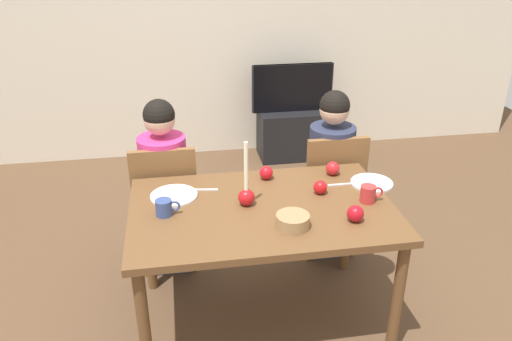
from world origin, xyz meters
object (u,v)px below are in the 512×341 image
(apple_near_candle, at_px, (266,173))
(apple_by_left_plate, at_px, (355,214))
(dining_table, at_px, (262,220))
(apple_by_right_mug, at_px, (320,187))
(person_left_child, at_px, (165,189))
(mug_left, at_px, (164,208))
(tv_stand, at_px, (291,133))
(plate_left, at_px, (174,196))
(candle_centerpiece, at_px, (246,193))
(chair_right, at_px, (331,187))
(bowl_walnuts, at_px, (293,221))
(apple_far_edge, at_px, (333,168))
(plate_right, at_px, (372,183))
(person_right_child, at_px, (330,177))
(chair_left, at_px, (166,200))
(mug_right, at_px, (368,194))
(tv, at_px, (292,88))

(apple_near_candle, height_order, apple_by_left_plate, apple_by_left_plate)
(dining_table, bearing_deg, apple_by_right_mug, 15.60)
(apple_by_right_mug, bearing_deg, person_left_child, 147.83)
(person_left_child, relative_size, mug_left, 9.23)
(tv_stand, bearing_deg, plate_left, -119.03)
(apple_by_left_plate, distance_m, apple_by_right_mug, 0.33)
(candle_centerpiece, xyz_separation_m, plate_left, (-0.38, 0.16, -0.07))
(apple_near_candle, xyz_separation_m, apple_by_right_mug, (0.26, -0.23, -0.00))
(chair_right, relative_size, bowl_walnuts, 5.41)
(apple_near_candle, relative_size, apple_far_edge, 0.97)
(apple_far_edge, bearing_deg, plate_right, -39.22)
(person_right_child, bearing_deg, apple_by_left_plate, -99.57)
(chair_left, distance_m, candle_centerpiece, 0.79)
(chair_right, distance_m, person_left_child, 1.10)
(mug_left, xyz_separation_m, apple_near_candle, (0.59, 0.33, -0.00))
(plate_left, height_order, mug_right, mug_right)
(tv_stand, height_order, plate_right, plate_right)
(apple_by_left_plate, bearing_deg, apple_by_right_mug, 106.01)
(person_left_child, bearing_deg, dining_table, -50.94)
(dining_table, distance_m, apple_near_candle, 0.36)
(tv_stand, distance_m, bowl_walnuts, 2.65)
(tv_stand, distance_m, mug_right, 2.41)
(chair_right, xyz_separation_m, bowl_walnuts, (-0.47, -0.83, 0.27))
(tv_stand, xyz_separation_m, mug_right, (-0.13, -2.34, 0.56))
(candle_centerpiece, height_order, bowl_walnuts, candle_centerpiece)
(chair_left, height_order, tv, tv)
(tv, xyz_separation_m, apple_by_right_mug, (-0.36, -2.20, 0.08))
(tv_stand, distance_m, mug_left, 2.66)
(bowl_walnuts, height_order, apple_far_edge, apple_far_edge)
(bowl_walnuts, bearing_deg, apple_by_left_plate, 0.82)
(dining_table, distance_m, mug_right, 0.59)
(mug_left, relative_size, bowl_walnuts, 0.76)
(plate_left, relative_size, apple_far_edge, 3.12)
(mug_left, relative_size, apple_by_left_plate, 1.47)
(person_left_child, bearing_deg, tv_stand, 53.52)
(candle_centerpiece, distance_m, apple_far_edge, 0.63)
(chair_left, bearing_deg, tv, 54.06)
(mug_left, bearing_deg, apple_far_edge, 17.60)
(plate_left, height_order, plate_right, same)
(plate_right, height_order, apple_by_right_mug, apple_by_right_mug)
(apple_near_candle, bearing_deg, apple_by_right_mug, -41.05)
(plate_right, xyz_separation_m, apple_by_left_plate, (-0.24, -0.38, 0.04))
(person_right_child, distance_m, plate_right, 0.52)
(chair_left, height_order, plate_left, chair_left)
(dining_table, bearing_deg, plate_right, 13.43)
(plate_left, distance_m, apple_far_edge, 0.95)
(candle_centerpiece, xyz_separation_m, apple_far_edge, (0.56, 0.28, -0.03))
(apple_by_left_plate, height_order, apple_by_right_mug, apple_by_left_plate)
(person_left_child, bearing_deg, mug_right, -31.77)
(tv_stand, bearing_deg, apple_near_candle, -107.59)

